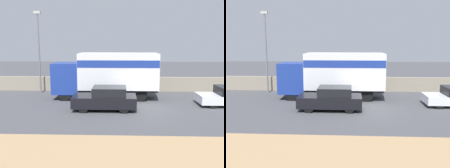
% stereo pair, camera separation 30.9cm
% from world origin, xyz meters
% --- Properties ---
extents(ground_plane, '(80.00, 80.00, 0.00)m').
position_xyz_m(ground_plane, '(0.00, 0.00, 0.00)').
color(ground_plane, '#47474C').
extents(dirt_shoulder_foreground, '(60.00, 4.16, 0.04)m').
position_xyz_m(dirt_shoulder_foreground, '(0.00, -7.01, 0.02)').
color(dirt_shoulder_foreground, tan).
rests_on(dirt_shoulder_foreground, ground_plane).
extents(stone_wall_backdrop, '(60.00, 0.35, 1.28)m').
position_xyz_m(stone_wall_backdrop, '(0.00, 6.15, 0.64)').
color(stone_wall_backdrop, gray).
rests_on(stone_wall_backdrop, ground_plane).
extents(street_lamp, '(0.56, 0.28, 6.93)m').
position_xyz_m(street_lamp, '(-7.95, 5.10, 4.01)').
color(street_lamp, slate).
rests_on(street_lamp, ground_plane).
extents(box_truck, '(8.07, 2.58, 3.55)m').
position_xyz_m(box_truck, '(-1.80, 3.06, 2.10)').
color(box_truck, navy).
rests_on(box_truck, ground_plane).
extents(car_hatchback, '(4.13, 1.87, 1.52)m').
position_xyz_m(car_hatchback, '(-1.91, -0.25, 0.75)').
color(car_hatchback, black).
rests_on(car_hatchback, ground_plane).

